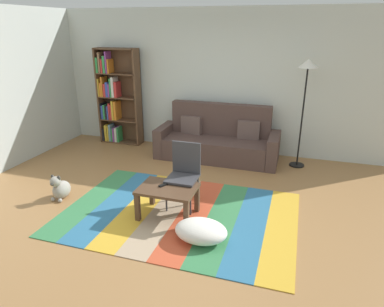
# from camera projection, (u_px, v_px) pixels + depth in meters

# --- Properties ---
(ground_plane) EXTENTS (14.00, 14.00, 0.00)m
(ground_plane) POSITION_uv_depth(u_px,v_px,m) (183.00, 207.00, 4.75)
(ground_plane) COLOR #9E7042
(back_wall) EXTENTS (6.80, 0.10, 2.70)m
(back_wall) POSITION_uv_depth(u_px,v_px,m) (225.00, 82.00, 6.55)
(back_wall) COLOR silver
(back_wall) RESTS_ON ground_plane
(left_wall) EXTENTS (0.10, 5.50, 2.70)m
(left_wall) POSITION_uv_depth(u_px,v_px,m) (10.00, 88.00, 5.91)
(left_wall) COLOR silver
(left_wall) RESTS_ON ground_plane
(rug) EXTENTS (3.05, 2.12, 0.01)m
(rug) POSITION_uv_depth(u_px,v_px,m) (179.00, 213.00, 4.58)
(rug) COLOR #387F4C
(rug) RESTS_ON ground_plane
(couch) EXTENTS (2.26, 0.80, 1.00)m
(couch) POSITION_uv_depth(u_px,v_px,m) (218.00, 141.00, 6.44)
(couch) COLOR #4C3833
(couch) RESTS_ON ground_plane
(bookshelf) EXTENTS (0.90, 0.28, 1.96)m
(bookshelf) POSITION_uv_depth(u_px,v_px,m) (115.00, 99.00, 7.13)
(bookshelf) COLOR brown
(bookshelf) RESTS_ON ground_plane
(coffee_table) EXTENTS (0.74, 0.53, 0.41)m
(coffee_table) POSITION_uv_depth(u_px,v_px,m) (168.00, 193.00, 4.41)
(coffee_table) COLOR #513826
(coffee_table) RESTS_ON rug
(pouf) EXTENTS (0.62, 0.47, 0.24)m
(pouf) POSITION_uv_depth(u_px,v_px,m) (201.00, 231.00, 3.97)
(pouf) COLOR white
(pouf) RESTS_ON rug
(dog) EXTENTS (0.22, 0.35, 0.40)m
(dog) POSITION_uv_depth(u_px,v_px,m) (60.00, 188.00, 4.94)
(dog) COLOR #9E998E
(dog) RESTS_ON ground_plane
(standing_lamp) EXTENTS (0.32, 0.32, 1.87)m
(standing_lamp) POSITION_uv_depth(u_px,v_px,m) (307.00, 78.00, 5.62)
(standing_lamp) COLOR black
(standing_lamp) RESTS_ON ground_plane
(tv_remote) EXTENTS (0.11, 0.15, 0.02)m
(tv_remote) POSITION_uv_depth(u_px,v_px,m) (164.00, 185.00, 4.44)
(tv_remote) COLOR black
(tv_remote) RESTS_ON coffee_table
(folding_chair) EXTENTS (0.40, 0.40, 0.90)m
(folding_chair) POSITION_uv_depth(u_px,v_px,m) (184.00, 170.00, 4.64)
(folding_chair) COLOR #38383D
(folding_chair) RESTS_ON ground_plane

